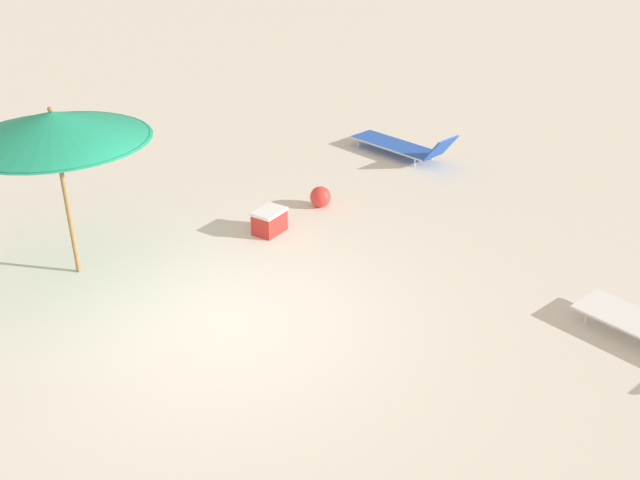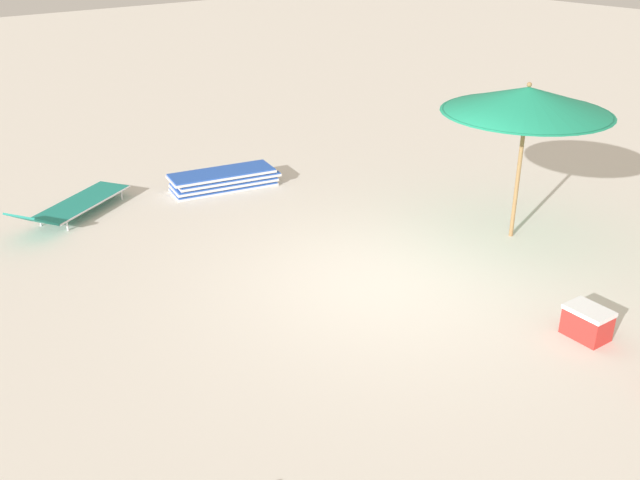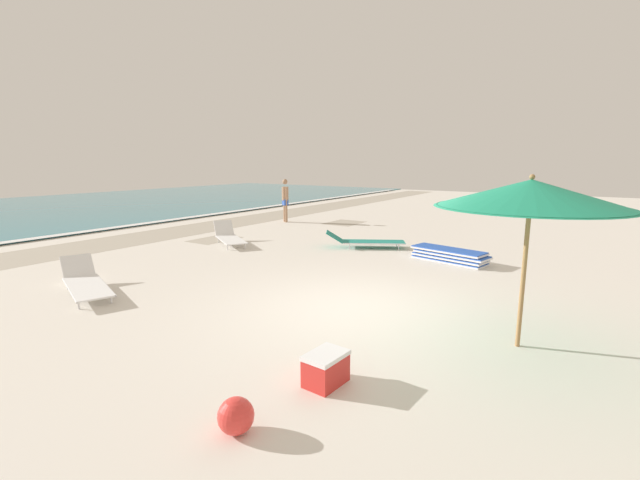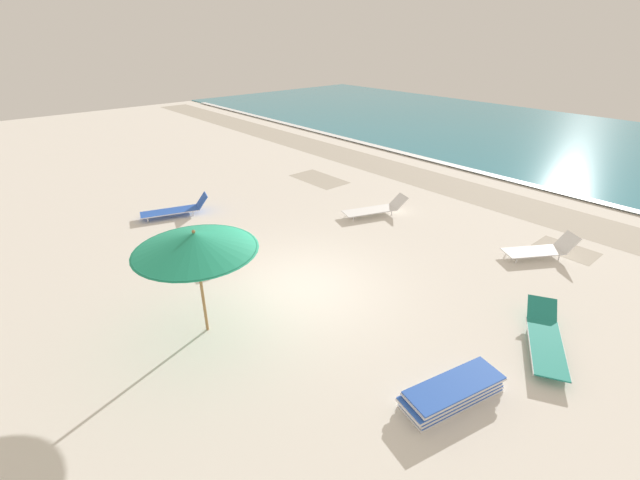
{
  "view_description": "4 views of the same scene",
  "coord_description": "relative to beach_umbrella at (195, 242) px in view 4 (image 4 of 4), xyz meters",
  "views": [
    {
      "loc": [
        5.78,
        4.51,
        4.85
      ],
      "look_at": [
        -0.61,
        1.02,
        1.1
      ],
      "focal_mm": 40.0,
      "sensor_mm": 36.0,
      "label": 1
    },
    {
      "loc": [
        -5.8,
        5.98,
        4.45
      ],
      "look_at": [
        -0.03,
        1.23,
        0.99
      ],
      "focal_mm": 40.0,
      "sensor_mm": 36.0,
      "label": 2
    },
    {
      "loc": [
        -6.12,
        -3.19,
        2.48
      ],
      "look_at": [
        0.49,
        1.11,
        1.02
      ],
      "focal_mm": 24.0,
      "sensor_mm": 36.0,
      "label": 3
    },
    {
      "loc": [
        6.95,
        -5.42,
        5.7
      ],
      "look_at": [
        -0.25,
        0.84,
        0.97
      ],
      "focal_mm": 24.0,
      "sensor_mm": 36.0,
      "label": 4
    }
  ],
  "objects": [
    {
      "name": "sun_lounger_beside_umbrella",
      "position": [
        -6.29,
        2.16,
        -1.85
      ],
      "size": [
        1.24,
        2.28,
        0.62
      ],
      "rotation": [
        0.0,
        0.0,
        -0.31
      ],
      "color": "blue",
      "rests_on": "ground_plane"
    },
    {
      "name": "sun_lounger_near_water_right",
      "position": [
        3.12,
        8.52,
        -1.84
      ],
      "size": [
        1.56,
        1.99,
        0.62
      ],
      "rotation": [
        0.0,
        0.0,
        -0.56
      ],
      "color": "white",
      "rests_on": "ground_plane"
    },
    {
      "name": "ground_plane",
      "position": [
        0.07,
        2.47,
        -2.15
      ],
      "size": [
        60.0,
        60.0,
        0.16
      ],
      "color": "silver"
    },
    {
      "name": "sun_lounger_near_water_left",
      "position": [
        -1.91,
        7.31,
        -1.86
      ],
      "size": [
        1.33,
        2.31,
        0.56
      ],
      "rotation": [
        0.0,
        0.0,
        -0.35
      ],
      "color": "white",
      "rests_on": "ground_plane"
    },
    {
      "name": "cooler_box",
      "position": [
        -2.28,
        1.65,
        -1.88
      ],
      "size": [
        0.52,
        0.39,
        0.37
      ],
      "rotation": [
        0.0,
        0.0,
        6.21
      ],
      "color": "red",
      "rests_on": "ground_plane"
    },
    {
      "name": "beach_ball",
      "position": [
        -3.48,
        1.87,
        -1.9
      ],
      "size": [
        0.34,
        0.34,
        0.34
      ],
      "color": "red",
      "rests_on": "ground_plane"
    },
    {
      "name": "ocean_water",
      "position": [
        0.07,
        23.27,
        -2.04
      ],
      "size": [
        60.0,
        18.5,
        0.07
      ],
      "color": "teal",
      "rests_on": "ground_plane"
    },
    {
      "name": "sun_lounger_under_umbrella",
      "position": [
        4.89,
        4.82,
        -1.86
      ],
      "size": [
        1.64,
        2.27,
        0.47
      ],
      "rotation": [
        0.0,
        0.0,
        0.52
      ],
      "color": "#1E8475",
      "rests_on": "ground_plane"
    },
    {
      "name": "beach_umbrella",
      "position": [
        0.0,
        0.0,
        0.0
      ],
      "size": [
        2.4,
        2.4,
        2.32
      ],
      "color": "#9E7547",
      "rests_on": "ground_plane"
    },
    {
      "name": "lounger_stack",
      "position": [
        4.46,
        2.25,
        -1.9
      ],
      "size": [
        1.03,
        2.01,
        0.32
      ],
      "rotation": [
        0.0,
        0.0,
        -0.23
      ],
      "color": "blue",
      "rests_on": "ground_plane"
    }
  ]
}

